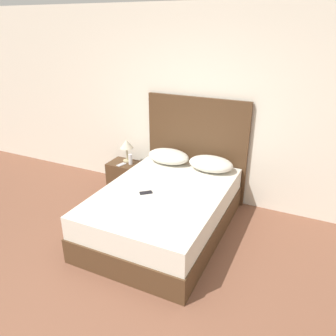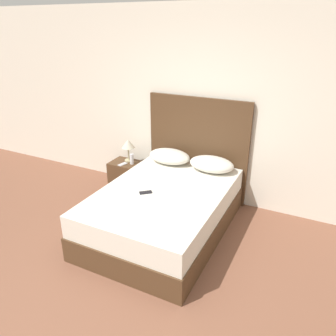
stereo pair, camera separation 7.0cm
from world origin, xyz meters
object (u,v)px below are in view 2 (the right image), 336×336
nightstand (126,176)px  phone_on_nightstand (123,164)px  table_lamp (128,145)px  phone_on_bed (146,192)px  bed (164,211)px

nightstand → phone_on_nightstand: (0.00, -0.09, 0.23)m
nightstand → phone_on_nightstand: 0.25m
table_lamp → nightstand: bearing=-99.7°
phone_on_bed → nightstand: size_ratio=0.33×
bed → nightstand: (-1.07, 0.77, -0.06)m
phone_on_bed → nightstand: bearing=134.1°
nightstand → phone_on_bed: bearing=-45.9°
nightstand → phone_on_nightstand: bearing=-87.5°
phone_on_bed → table_lamp: (-0.89, 1.01, 0.14)m
bed → phone_on_nightstand: size_ratio=12.86×
table_lamp → phone_on_nightstand: 0.31m
table_lamp → phone_on_nightstand: (-0.01, -0.17, -0.26)m
nightstand → table_lamp: bearing=80.3°
nightstand → phone_on_nightstand: size_ratio=2.93×
bed → table_lamp: size_ratio=5.87×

